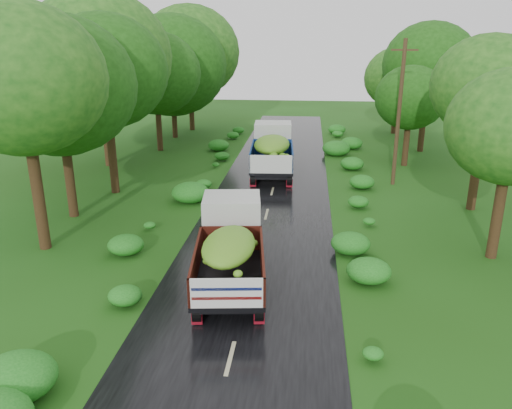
# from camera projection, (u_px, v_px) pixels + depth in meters

# --- Properties ---
(ground) EXTENTS (120.00, 120.00, 0.00)m
(ground) POSITION_uv_depth(u_px,v_px,m) (230.00, 359.00, 13.97)
(ground) COLOR #1B430E
(ground) RESTS_ON ground
(road) EXTENTS (6.50, 80.00, 0.02)m
(road) POSITION_uv_depth(u_px,v_px,m) (251.00, 277.00, 18.68)
(road) COLOR black
(road) RESTS_ON ground
(road_lines) EXTENTS (0.12, 69.60, 0.00)m
(road_lines) POSITION_uv_depth(u_px,v_px,m) (254.00, 265.00, 19.61)
(road_lines) COLOR #BFB78C
(road_lines) RESTS_ON road
(truck_near) EXTENTS (3.00, 6.61, 2.68)m
(truck_near) POSITION_uv_depth(u_px,v_px,m) (230.00, 244.00, 17.87)
(truck_near) COLOR black
(truck_near) RESTS_ON ground
(truck_far) EXTENTS (2.92, 7.29, 3.01)m
(truck_far) POSITION_uv_depth(u_px,v_px,m) (272.00, 148.00, 32.30)
(truck_far) COLOR black
(truck_far) RESTS_ON ground
(utility_pole) EXTENTS (1.48, 0.35, 8.49)m
(utility_pole) POSITION_uv_depth(u_px,v_px,m) (399.00, 112.00, 29.08)
(utility_pole) COLOR #382616
(utility_pole) RESTS_ON ground
(trees_left) EXTENTS (6.97, 32.62, 9.27)m
(trees_left) POSITION_uv_depth(u_px,v_px,m) (137.00, 66.00, 34.18)
(trees_left) COLOR black
(trees_left) RESTS_ON ground
(trees_right) EXTENTS (5.45, 31.05, 8.28)m
(trees_right) POSITION_uv_depth(u_px,v_px,m) (433.00, 84.00, 32.79)
(trees_right) COLOR black
(trees_right) RESTS_ON ground
(shrubs) EXTENTS (11.90, 44.00, 0.70)m
(shrubs) POSITION_uv_depth(u_px,v_px,m) (270.00, 196.00, 27.05)
(shrubs) COLOR #196818
(shrubs) RESTS_ON ground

